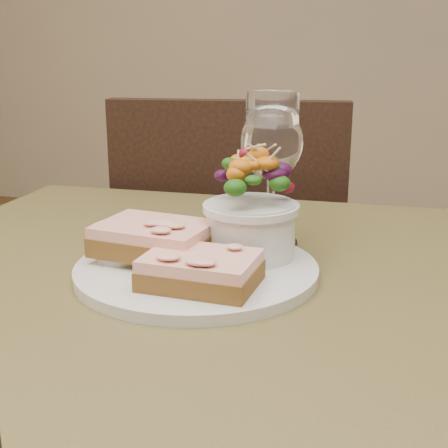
% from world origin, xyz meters
% --- Properties ---
extents(cafe_table, '(0.80, 0.80, 0.75)m').
position_xyz_m(cafe_table, '(0.00, 0.00, 0.65)').
color(cafe_table, '#493D1F').
rests_on(cafe_table, ground).
extents(chair_far, '(0.47, 0.47, 0.90)m').
position_xyz_m(chair_far, '(-0.11, 0.64, 0.29)').
color(chair_far, black).
rests_on(chair_far, ground).
extents(dinner_plate, '(0.26, 0.26, 0.01)m').
position_xyz_m(dinner_plate, '(-0.02, 0.04, 0.76)').
color(dinner_plate, silver).
rests_on(dinner_plate, cafe_table).
extents(sandwich_front, '(0.12, 0.09, 0.03)m').
position_xyz_m(sandwich_front, '(0.00, -0.02, 0.78)').
color(sandwich_front, '#4C2E14').
rests_on(sandwich_front, dinner_plate).
extents(sandwich_back, '(0.13, 0.11, 0.03)m').
position_xyz_m(sandwich_back, '(-0.07, 0.04, 0.79)').
color(sandwich_back, '#4C2E14').
rests_on(sandwich_back, dinner_plate).
extents(ramekin, '(0.07, 0.07, 0.04)m').
position_xyz_m(ramekin, '(-0.10, 0.04, 0.78)').
color(ramekin, silver).
rests_on(ramekin, dinner_plate).
extents(salad_bowl, '(0.10, 0.10, 0.13)m').
position_xyz_m(salad_bowl, '(0.03, 0.08, 0.82)').
color(salad_bowl, silver).
rests_on(salad_bowl, dinner_plate).
extents(garnish, '(0.05, 0.04, 0.02)m').
position_xyz_m(garnish, '(-0.07, 0.12, 0.77)').
color(garnish, black).
rests_on(garnish, dinner_plate).
extents(wine_glass, '(0.08, 0.08, 0.18)m').
position_xyz_m(wine_glass, '(0.04, 0.16, 0.87)').
color(wine_glass, white).
rests_on(wine_glass, cafe_table).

